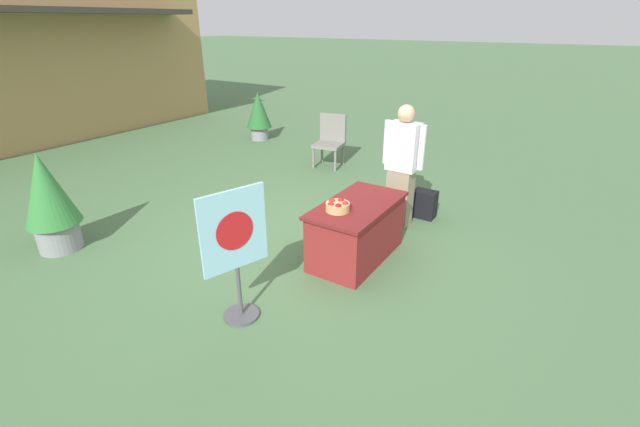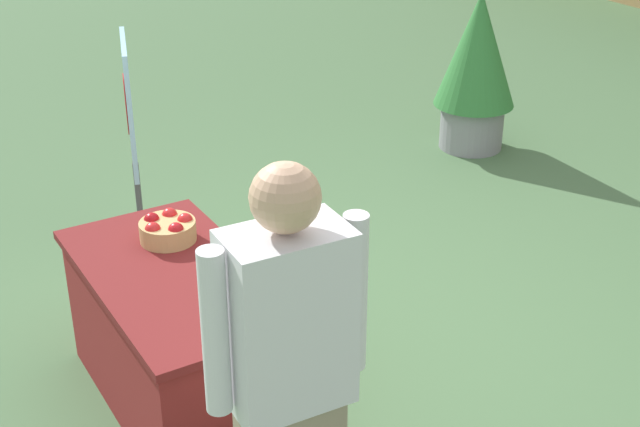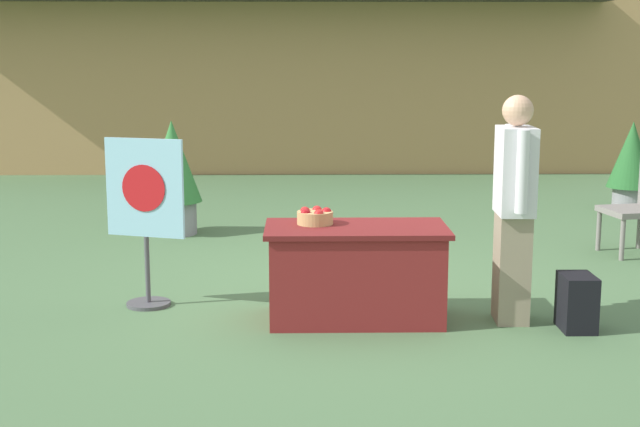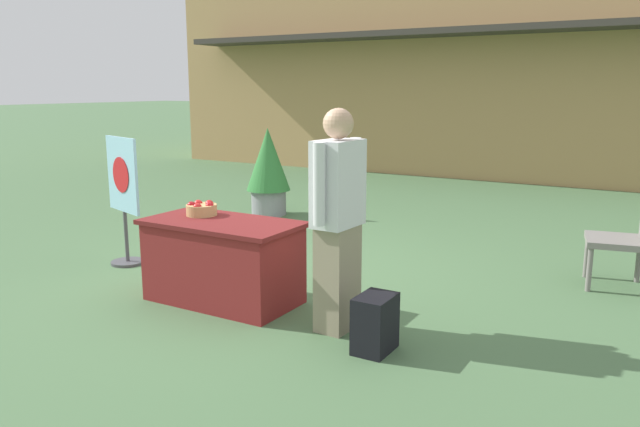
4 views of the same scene
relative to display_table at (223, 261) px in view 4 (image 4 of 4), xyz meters
The scene contains 9 objects.
ground_plane 0.97m from the display_table, 93.48° to the left, with size 120.00×120.00×0.00m, color #4C7047.
storefront_building 11.09m from the display_table, 96.19° to the left, with size 13.60×5.73×4.75m.
display_table is the anchor object (origin of this frame).
apple_basket 0.54m from the display_table, 162.92° to the left, with size 0.28×0.28×0.13m.
person_visitor 1.30m from the display_table, ahead, with size 0.28×0.61×1.74m.
backpack 1.67m from the display_table, 10.12° to the right, with size 0.24×0.34×0.42m.
poster_board 1.78m from the display_table, 166.17° to the left, with size 0.65×0.36×1.38m.
patio_chair 3.82m from the display_table, 36.22° to the left, with size 0.64×0.64×1.03m.
potted_plant_far_left 3.89m from the display_table, 119.22° to the left, with size 0.66×0.66×1.30m.
Camera 4 is at (3.51, -5.06, 1.89)m, focal length 35.00 mm.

